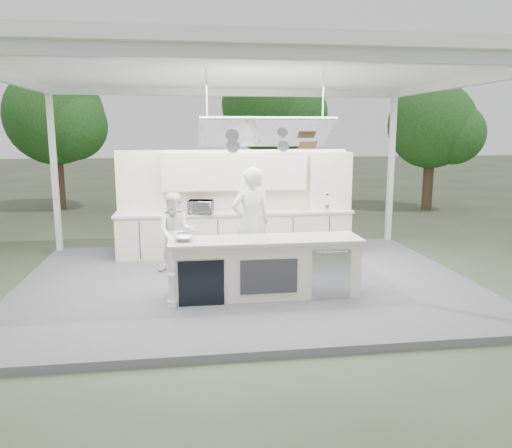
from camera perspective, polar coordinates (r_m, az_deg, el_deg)
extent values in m
plane|color=#4D583C|center=(9.12, -1.11, -7.09)|extent=(90.00, 90.00, 0.00)
cube|color=#5E5E63|center=(9.10, -1.11, -6.73)|extent=(8.00, 6.00, 0.12)
cube|color=white|center=(12.58, 15.16, 6.03)|extent=(0.12, 0.12, 3.70)
cube|color=white|center=(11.90, -22.05, 5.39)|extent=(0.12, 0.12, 3.70)
cube|color=white|center=(8.75, -1.20, 17.22)|extent=(8.20, 6.20, 0.16)
cube|color=white|center=(5.88, 2.44, 18.90)|extent=(8.00, 0.12, 0.16)
cube|color=white|center=(11.60, -3.00, 14.78)|extent=(8.00, 0.12, 0.16)
cube|color=white|center=(9.12, -27.24, 14.81)|extent=(0.12, 6.00, 0.16)
cube|color=white|center=(9.99, 22.43, 14.71)|extent=(0.12, 6.00, 0.16)
cube|color=white|center=(7.83, 1.12, 10.45)|extent=(2.00, 0.71, 0.43)
cube|color=white|center=(7.83, 1.12, 10.45)|extent=(2.06, 0.76, 0.46)
cylinder|color=white|center=(7.75, -5.65, 13.92)|extent=(0.02, 0.02, 0.95)
cylinder|color=white|center=(8.03, 7.67, 13.75)|extent=(0.02, 0.02, 0.95)
cylinder|color=silver|center=(7.91, -2.68, 8.85)|extent=(0.22, 0.14, 0.21)
cylinder|color=silver|center=(7.98, 3.15, 8.86)|extent=(0.18, 0.12, 0.18)
cube|color=olive|center=(8.09, 5.94, 8.98)|extent=(0.28, 0.18, 0.12)
cube|color=beige|center=(8.13, 1.07, -5.11)|extent=(3.00, 0.70, 0.90)
cube|color=beige|center=(8.01, 1.08, -1.83)|extent=(3.10, 0.78, 0.05)
cylinder|color=beige|center=(7.70, -9.66, -6.09)|extent=(0.11, 0.11, 0.92)
cube|color=black|center=(7.72, -6.28, -6.73)|extent=(0.70, 0.04, 0.72)
cube|color=silver|center=(7.72, -6.28, -6.73)|extent=(0.74, 0.03, 0.72)
cube|color=#313236|center=(7.80, 1.49, -6.02)|extent=(0.90, 0.02, 0.55)
cube|color=silver|center=(8.02, 8.59, -5.67)|extent=(0.62, 0.02, 0.78)
cube|color=beige|center=(10.80, -2.36, -1.17)|extent=(5.00, 0.65, 0.90)
cube|color=beige|center=(10.72, -2.38, 1.32)|extent=(5.08, 0.72, 0.05)
cube|color=beige|center=(10.98, -2.55, 2.60)|extent=(5.00, 0.10, 2.25)
cube|color=beige|center=(10.78, -2.51, 6.06)|extent=(3.10, 0.38, 0.80)
cube|color=beige|center=(11.16, 8.36, 4.82)|extent=(0.90, 0.45, 1.30)
cube|color=olive|center=(11.16, 8.36, 4.82)|extent=(0.84, 0.40, 0.03)
cylinder|color=silver|center=(11.06, 7.99, 1.97)|extent=(0.20, 0.20, 0.12)
cylinder|color=black|center=(11.04, 8.01, 2.79)|extent=(0.17, 0.17, 0.20)
cylinder|color=black|center=(11.17, 9.72, 1.94)|extent=(0.16, 0.16, 0.10)
cone|color=black|center=(11.14, 9.74, 2.81)|extent=(0.14, 0.14, 0.24)
cylinder|color=#4D3A26|center=(19.22, -21.57, 4.72)|extent=(0.36, 0.36, 2.10)
sphere|color=#306826|center=(19.15, -22.03, 11.39)|extent=(3.40, 3.40, 3.40)
sphere|color=#306826|center=(18.50, -20.25, 10.51)|extent=(2.38, 2.38, 2.38)
cylinder|color=#4D3A26|center=(20.99, 1.63, 6.36)|extent=(0.36, 0.36, 2.45)
sphere|color=#306826|center=(20.96, 1.66, 13.54)|extent=(4.00, 4.00, 4.00)
sphere|color=#306826|center=(20.50, 4.21, 12.46)|extent=(2.80, 2.80, 2.80)
cylinder|color=#4D3A26|center=(18.79, 19.04, 4.49)|extent=(0.36, 0.36, 1.92)
sphere|color=#306826|center=(18.70, 19.42, 10.63)|extent=(3.00, 3.00, 3.00)
sphere|color=#306826|center=(18.59, 21.67, 9.56)|extent=(2.10, 2.10, 2.10)
imported|color=white|center=(8.97, -0.58, 0.07)|extent=(0.83, 0.64, 2.03)
imported|color=white|center=(9.55, -9.12, -0.97)|extent=(0.77, 0.62, 1.52)
imported|color=#B7B9BE|center=(10.45, -6.34, 1.95)|extent=(0.57, 0.44, 0.28)
imported|color=silver|center=(7.90, -8.27, -1.66)|extent=(0.35, 0.35, 0.07)
imported|color=silver|center=(8.15, -8.27, -1.31)|extent=(0.27, 0.27, 0.07)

